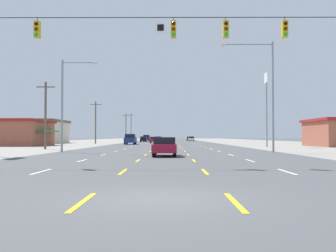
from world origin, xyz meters
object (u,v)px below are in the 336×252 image
at_px(suv_far_left_far, 147,138).
at_px(streetlight_left_row_0, 66,99).
at_px(sedan_inner_left_mid, 154,140).
at_px(hatchback_far_left_midfar, 143,139).
at_px(sedan_center_turn_nearest, 165,146).
at_px(sedan_far_right_distant_b, 189,139).
at_px(suv_far_left_near, 130,139).
at_px(hatchback_far_right_farthest, 191,139).
at_px(streetlight_right_row_0, 267,87).
at_px(hatchback_inner_left_farther, 158,139).
at_px(pole_sign_right_row_1, 267,94).
at_px(sedan_inner_left_distant_a, 159,139).

height_order(suv_far_left_far, streetlight_left_row_0, streetlight_left_row_0).
xyz_separation_m(sedan_inner_left_mid, hatchback_far_left_midfar, (-3.65, 16.87, 0.03)).
relative_size(sedan_center_turn_nearest, hatchback_far_left_midfar, 1.15).
height_order(sedan_center_turn_nearest, sedan_far_right_distant_b, same).
relative_size(suv_far_left_near, hatchback_far_left_midfar, 1.26).
relative_size(hatchback_far_right_farthest, streetlight_right_row_0, 0.37).
xyz_separation_m(suv_far_left_far, hatchback_inner_left_farther, (3.25, 3.23, -0.24)).
distance_m(suv_far_left_near, hatchback_far_right_farthest, 50.89).
height_order(sedan_center_turn_nearest, streetlight_right_row_0, streetlight_right_row_0).
relative_size(sedan_inner_left_mid, hatchback_far_right_farthest, 1.15).
height_order(sedan_inner_left_mid, hatchback_inner_left_farther, hatchback_inner_left_farther).
bearing_deg(sedan_center_turn_nearest, hatchback_inner_left_farther, 92.21).
bearing_deg(hatchback_far_right_farthest, pole_sign_right_row_1, -83.83).
bearing_deg(suv_far_left_near, sedan_center_turn_nearest, -80.54).
bearing_deg(streetlight_right_row_0, hatchback_inner_left_farther, 99.25).
bearing_deg(suv_far_left_far, sedan_inner_left_distant_a, 77.38).
bearing_deg(sedan_far_right_distant_b, pole_sign_right_row_1, -84.97).
height_order(sedan_center_turn_nearest, suv_far_left_near, suv_far_left_near).
xyz_separation_m(suv_far_left_near, hatchback_inner_left_farther, (3.68, 45.63, -0.24)).
xyz_separation_m(sedan_center_turn_nearest, hatchback_far_right_farthest, (7.18, 91.36, 0.03)).
height_order(sedan_inner_left_distant_a, streetlight_left_row_0, streetlight_left_row_0).
bearing_deg(streetlight_left_row_0, hatchback_far_left_midfar, 87.74).
height_order(sedan_center_turn_nearest, hatchback_far_right_farthest, hatchback_far_right_farthest).
xyz_separation_m(sedan_center_turn_nearest, hatchback_inner_left_farther, (-3.40, 88.14, 0.03)).
distance_m(sedan_center_turn_nearest, hatchback_inner_left_farther, 88.20).
xyz_separation_m(sedan_inner_left_mid, suv_far_left_far, (-3.37, 26.20, 0.27)).
distance_m(sedan_far_right_distant_b, streetlight_right_row_0, 99.14).
distance_m(hatchback_far_right_farthest, streetlight_right_row_0, 84.34).
bearing_deg(streetlight_left_row_0, suv_far_left_near, 85.85).
distance_m(hatchback_far_left_midfar, hatchback_far_right_farthest, 21.18).
xyz_separation_m(sedan_inner_left_distant_a, streetlight_right_row_0, (13.02, -92.90, 5.48)).
relative_size(sedan_inner_left_mid, streetlight_right_row_0, 0.42).
distance_m(sedan_inner_left_mid, suv_far_left_far, 26.42).
distance_m(sedan_inner_left_mid, sedan_inner_left_distant_a, 41.44).
relative_size(hatchback_far_left_midfar, pole_sign_right_row_1, 0.36).
bearing_deg(hatchback_far_right_farthest, streetlight_right_row_0, -88.23).
xyz_separation_m(hatchback_far_left_midfar, hatchback_far_right_farthest, (14.12, 15.79, 0.00)).
distance_m(suv_far_left_far, hatchback_inner_left_farther, 4.59).
relative_size(hatchback_far_left_midfar, suv_far_left_far, 0.80).
relative_size(suv_far_left_near, pole_sign_right_row_1, 0.46).
xyz_separation_m(sedan_center_turn_nearest, suv_far_left_far, (-6.66, 84.90, 0.27)).
relative_size(hatchback_far_right_farthest, sedan_inner_left_distant_a, 0.87).
bearing_deg(pole_sign_right_row_1, hatchback_inner_left_farther, 105.76).
distance_m(suv_far_left_far, pole_sign_right_row_1, 63.50).
distance_m(sedan_center_turn_nearest, hatchback_far_right_farthest, 91.64).
relative_size(hatchback_inner_left_farther, sedan_far_right_distant_b, 0.87).
xyz_separation_m(sedan_inner_left_distant_a, sedan_far_right_distant_b, (10.45, 6.05, 0.00)).
bearing_deg(streetlight_left_row_0, sedan_far_right_distant_b, 80.34).
bearing_deg(hatchback_inner_left_farther, suv_far_left_far, -135.18).
height_order(suv_far_left_near, suv_far_left_far, same).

